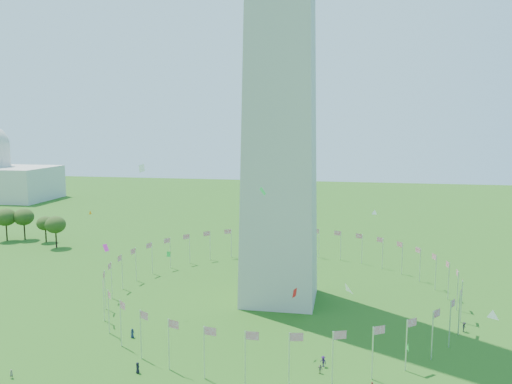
% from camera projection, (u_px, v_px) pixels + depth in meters
% --- Properties ---
extents(flag_ring, '(80.24, 80.24, 9.00)m').
position_uv_depth(flag_ring, '(280.00, 281.00, 118.22)').
color(flag_ring, silver).
rests_on(flag_ring, ground).
extents(kites_aloft, '(123.24, 73.14, 37.46)m').
position_uv_depth(kites_aloft, '(369.00, 254.00, 85.26)').
color(kites_aloft, white).
rests_on(kites_aloft, ground).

